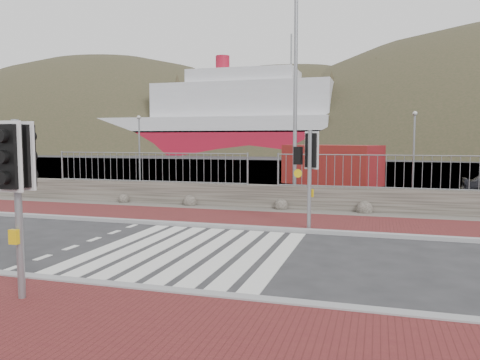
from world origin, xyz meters
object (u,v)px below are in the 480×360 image
(shipping_container, at_px, (332,165))
(traffic_signal_far, at_px, (308,158))
(ferry, at_px, (209,124))
(traffic_signal_near, at_px, (17,172))
(streetlight, at_px, (299,83))

(shipping_container, bearing_deg, traffic_signal_far, -62.35)
(ferry, xyz_separation_m, traffic_signal_far, (26.93, -64.56, -3.25))
(ferry, relative_size, traffic_signal_near, 16.76)
(streetlight, distance_m, shipping_container, 10.17)
(streetlight, height_order, shipping_container, streetlight)
(ferry, xyz_separation_m, traffic_signal_near, (23.33, -71.93, -3.21))
(shipping_container, bearing_deg, traffic_signal_near, -72.77)
(traffic_signal_near, distance_m, traffic_signal_far, 8.20)
(traffic_signal_near, bearing_deg, shipping_container, 80.36)
(streetlight, relative_size, shipping_container, 1.55)
(ferry, relative_size, shipping_container, 8.98)
(traffic_signal_far, height_order, shipping_container, traffic_signal_far)
(ferry, relative_size, streetlight, 5.81)
(traffic_signal_far, xyz_separation_m, streetlight, (-1.08, 4.79, 2.73))
(traffic_signal_far, bearing_deg, traffic_signal_near, 78.16)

